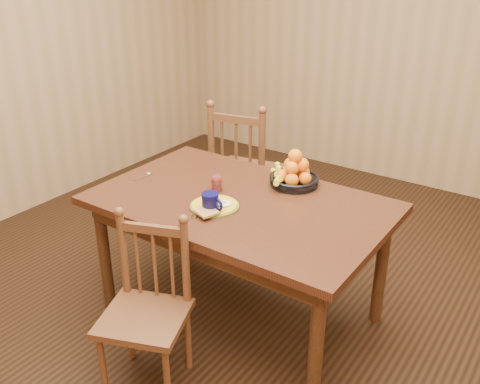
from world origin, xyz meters
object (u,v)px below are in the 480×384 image
Objects in this scene: chair_near at (147,310)px; coffee_mug at (211,202)px; dining_table at (240,214)px; fruit_bowl at (293,175)px; chair_far at (245,171)px; breakfast_plate at (214,206)px.

coffee_mug is (0.01, 0.51, 0.38)m from chair_near.
fruit_bowl is at bearing 68.98° from dining_table.
chair_near is 1.14m from fruit_bowl.
dining_table is 0.75m from chair_near.
chair_near is (-0.06, -0.70, -0.24)m from dining_table.
chair_far is 1.18m from coffee_mug.
chair_far reaches higher than chair_near.
chair_far is 1.14m from breakfast_plate.
coffee_mug is at bearing -75.42° from breakfast_plate.
chair_far is at bearing 86.14° from chair_near.
fruit_bowl is at bearing 58.40° from chair_near.
fruit_bowl is at bearing 132.36° from chair_far.
fruit_bowl reaches higher than chair_near.
fruit_bowl is at bearing 68.74° from breakfast_plate.
dining_table is 0.19m from breakfast_plate.
breakfast_plate is 0.06m from coffee_mug.
fruit_bowl is (0.20, 0.50, 0.05)m from breakfast_plate.
fruit_bowl is (0.19, 0.54, 0.01)m from coffee_mug.
chair_far is at bearing 115.73° from breakfast_plate.
chair_near reaches higher than breakfast_plate.
coffee_mug is 0.57m from fruit_bowl.
chair_near is at bearing 95.75° from chair_far.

